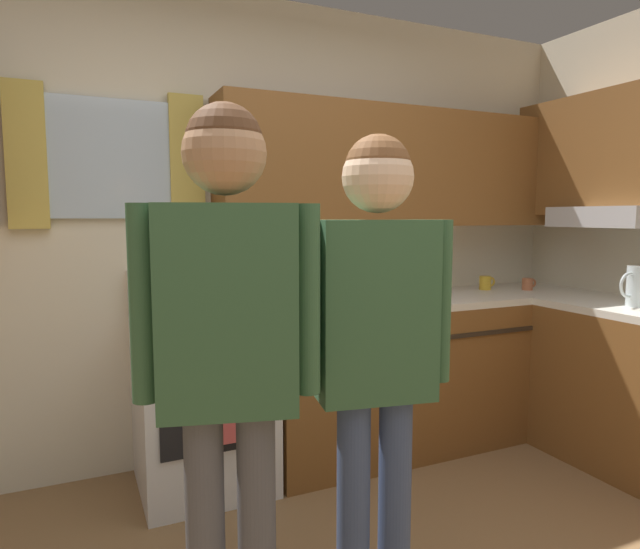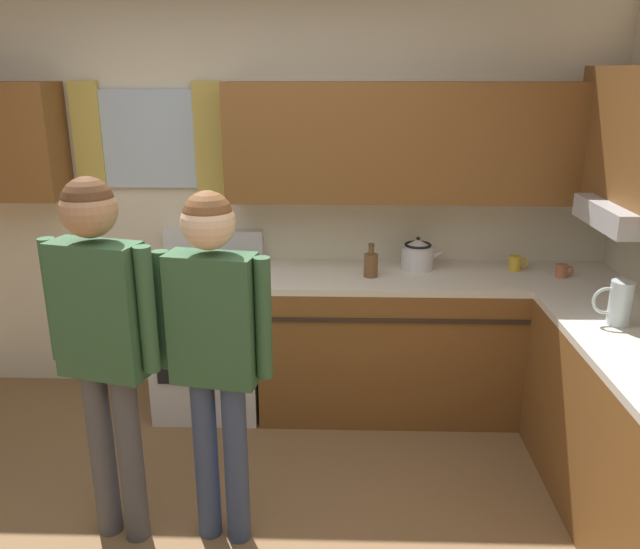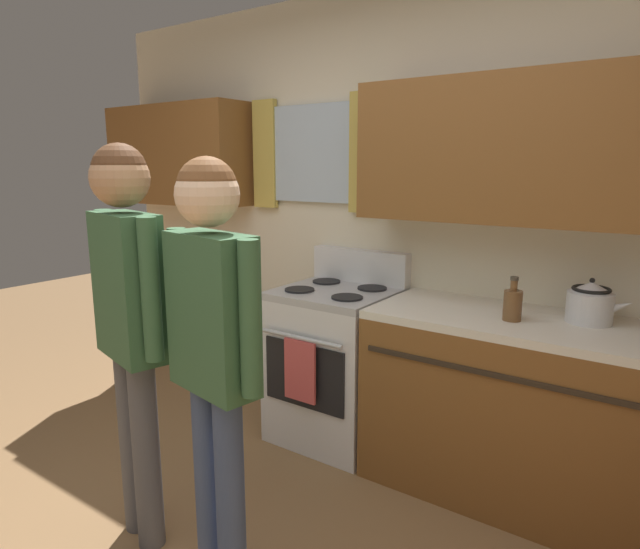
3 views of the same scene
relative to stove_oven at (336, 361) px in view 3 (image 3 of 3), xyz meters
The scene contains 6 objects.
back_wall_unit 1.06m from the stove_oven, 43.17° to the left, with size 4.60×0.42×2.60m.
stove_oven is the anchor object (origin of this frame).
bottle_squat_brown 1.13m from the stove_oven, ahead, with size 0.08×0.08×0.21m.
stovetop_kettle 1.41m from the stove_oven, ahead, with size 0.27×0.20×0.21m.
adult_left 1.39m from the stove_oven, 98.56° to the right, with size 0.51×0.25×1.69m.
adult_in_plaid 1.40m from the stove_oven, 76.92° to the right, with size 0.50×0.22×1.63m.
Camera 3 is at (1.43, -1.00, 1.60)m, focal length 30.42 mm.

